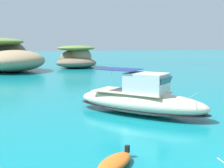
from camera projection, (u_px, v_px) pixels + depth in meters
The scene contains 3 objects.
islet_small at pixel (77, 58), 68.17m from camera, with size 12.33×14.04×5.02m.
motorboat_cream at pixel (141, 100), 23.38m from camera, with size 9.59×10.84×3.50m.
dinghy_tender at pixel (115, 162), 13.40m from camera, with size 2.65×2.58×0.58m.
Camera 1 is at (-11.09, -8.77, 5.61)m, focal length 47.31 mm.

